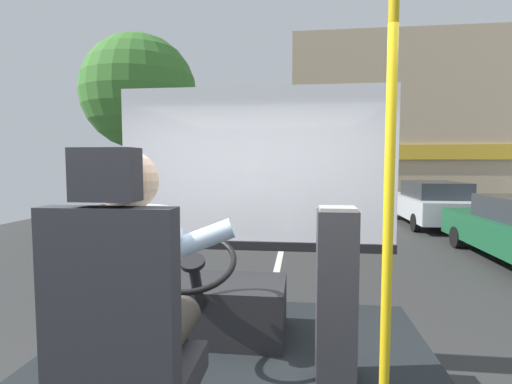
# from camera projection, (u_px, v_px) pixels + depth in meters

# --- Properties ---
(ground) EXTENTS (18.00, 44.00, 0.06)m
(ground) POSITION_uv_depth(u_px,v_px,m) (285.00, 233.00, 10.67)
(ground) COLOR #2F2F2F
(driver_seat) EXTENTS (0.48, 0.48, 1.31)m
(driver_seat) POSITION_uv_depth(u_px,v_px,m) (125.00, 350.00, 1.42)
(driver_seat) COLOR black
(driver_seat) RESTS_ON bus_floor
(bus_driver) EXTENTS (0.75, 0.55, 0.86)m
(bus_driver) POSITION_uv_depth(u_px,v_px,m) (136.00, 284.00, 1.51)
(bus_driver) COLOR #332D28
(bus_driver) RESTS_ON driver_seat
(steering_console) EXTENTS (1.10, 0.97, 0.78)m
(steering_console) POSITION_uv_depth(u_px,v_px,m) (210.00, 306.00, 2.76)
(steering_console) COLOR black
(steering_console) RESTS_ON bus_floor
(handrail_pole) EXTENTS (0.04, 0.04, 2.04)m
(handrail_pole) POSITION_uv_depth(u_px,v_px,m) (388.00, 219.00, 1.63)
(handrail_pole) COLOR gold
(handrail_pole) RESTS_ON bus_floor
(fare_box) EXTENTS (0.23, 0.20, 1.01)m
(fare_box) POSITION_uv_depth(u_px,v_px,m) (336.00, 295.00, 2.18)
(fare_box) COLOR #333338
(fare_box) RESTS_ON bus_floor
(windshield_panel) EXTENTS (2.50, 0.08, 1.48)m
(windshield_panel) POSITION_uv_depth(u_px,v_px,m) (255.00, 187.00, 3.43)
(windshield_panel) COLOR white
(street_tree) EXTENTS (3.31, 3.31, 5.66)m
(street_tree) POSITION_uv_depth(u_px,v_px,m) (139.00, 93.00, 11.05)
(street_tree) COLOR #4C3828
(street_tree) RESTS_ON ground
(shop_building) EXTENTS (12.55, 5.57, 7.39)m
(shop_building) POSITION_uv_depth(u_px,v_px,m) (427.00, 126.00, 17.83)
(shop_building) COLOR tan
(shop_building) RESTS_ON ground
(parked_car_silver) EXTENTS (1.81, 4.02, 1.37)m
(parked_car_silver) POSITION_uv_depth(u_px,v_px,m) (432.00, 203.00, 11.72)
(parked_car_silver) COLOR silver
(parked_car_silver) RESTS_ON ground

